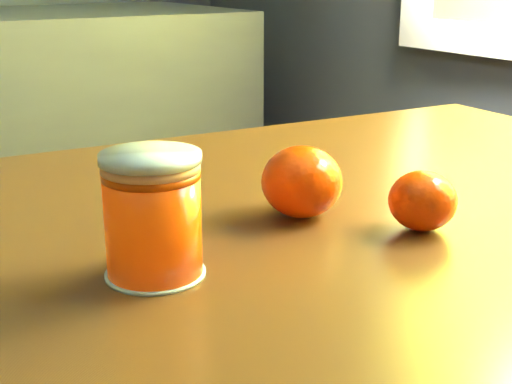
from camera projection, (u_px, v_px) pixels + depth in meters
table at (290, 348)px, 0.61m from camera, size 1.11×0.80×0.80m
juice_glass at (153, 216)px, 0.49m from camera, size 0.07×0.07×0.09m
orange_front at (302, 182)px, 0.62m from camera, size 0.09×0.09×0.06m
orange_back at (423, 201)px, 0.59m from camera, size 0.06×0.06×0.05m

